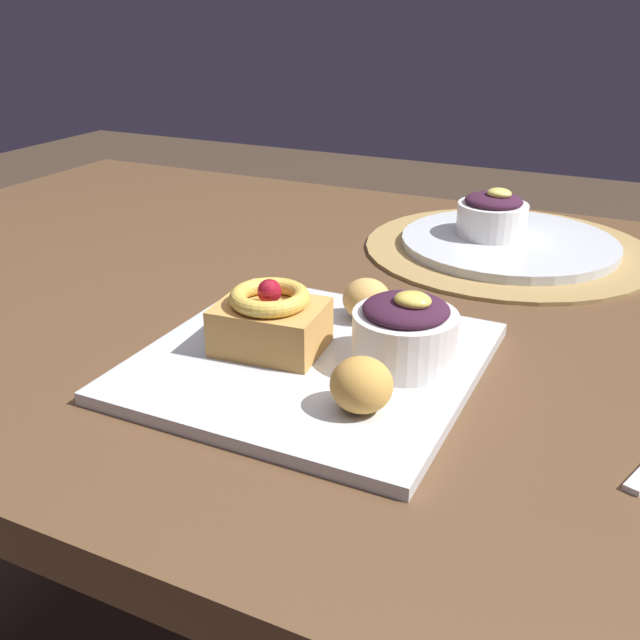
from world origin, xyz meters
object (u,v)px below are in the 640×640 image
cake_slice (270,320)px  fritter_front (367,299)px  fritter_middle (361,385)px  back_plate (509,243)px  back_ramekin (493,214)px  berry_ramekin (405,332)px  front_plate (311,361)px

cake_slice → fritter_front: cake_slice is taller
fritter_middle → back_plate: 0.49m
fritter_front → back_plate: (0.08, 0.32, -0.02)m
back_ramekin → cake_slice: bearing=-104.1°
berry_ramekin → fritter_front: bearing=132.0°
front_plate → back_plate: 0.43m
berry_ramekin → fritter_front: 0.10m
back_ramekin → front_plate: bearing=-98.9°
back_plate → back_ramekin: 0.04m
front_plate → cake_slice: size_ratio=2.85×
front_plate → back_plate: size_ratio=1.04×
cake_slice → back_ramekin: (0.11, 0.42, 0.00)m
fritter_front → cake_slice: bearing=-118.4°
front_plate → berry_ramekin: 0.09m
back_plate → back_ramekin: bearing=170.1°
fritter_front → back_ramekin: (0.05, 0.32, 0.01)m
front_plate → berry_ramekin: berry_ramekin is taller
fritter_middle → back_plate: (0.01, 0.48, -0.02)m
fritter_front → fritter_middle: size_ratio=0.97×
front_plate → cake_slice: cake_slice is taller
cake_slice → fritter_middle: cake_slice is taller
cake_slice → berry_ramekin: size_ratio=1.10×
berry_ramekin → fritter_front: berry_ramekin is taller
berry_ramekin → back_plate: size_ratio=0.33×
berry_ramekin → fritter_front: (-0.07, 0.08, -0.01)m
cake_slice → back_ramekin: 0.44m
cake_slice → back_ramekin: back_ramekin is taller
cake_slice → fritter_middle: size_ratio=2.04×
back_plate → berry_ramekin: bearing=-91.4°
fritter_middle → back_ramekin: 0.49m
fritter_front → back_ramekin: size_ratio=0.53×
front_plate → cake_slice: bearing=-175.2°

